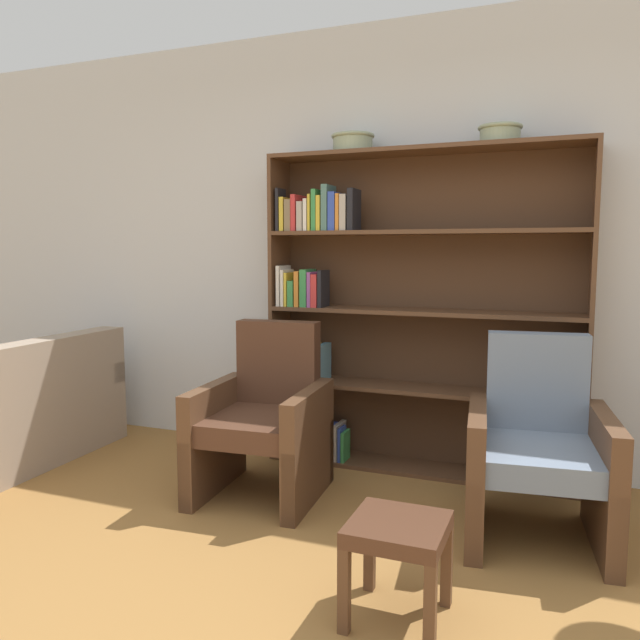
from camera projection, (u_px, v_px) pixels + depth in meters
wall_back at (424, 246)px, 3.88m from camera, size 12.00×0.06×2.75m
bookshelf at (393, 315)px, 3.83m from camera, size 1.90×0.30×1.94m
bowl_olive at (353, 142)px, 3.79m from camera, size 0.26×0.26×0.11m
bowl_stoneware at (500, 133)px, 3.47m from camera, size 0.24×0.24×0.10m
armchair_leather at (264, 421)px, 3.46m from camera, size 0.69×0.73×0.94m
armchair_cushioned at (538, 452)px, 2.93m from camera, size 0.72×0.75×0.94m
footstool at (398, 540)px, 2.27m from camera, size 0.35×0.35×0.37m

